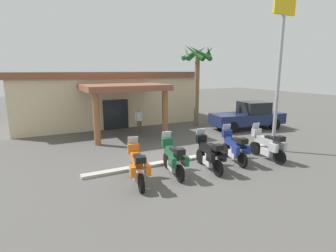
% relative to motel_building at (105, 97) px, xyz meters
% --- Properties ---
extents(ground_plane, '(80.00, 80.00, 0.00)m').
position_rel_motel_building_xyz_m(ground_plane, '(-0.03, -11.47, -2.05)').
color(ground_plane, '#514F4C').
extents(motel_building, '(13.72, 10.28, 4.01)m').
position_rel_motel_building_xyz_m(motel_building, '(0.00, 0.00, 0.00)').
color(motel_building, beige).
rests_on(motel_building, ground_plane).
extents(motorcycle_orange, '(0.88, 2.20, 1.61)m').
position_rel_motel_building_xyz_m(motorcycle_orange, '(-2.06, -12.47, -1.35)').
color(motorcycle_orange, black).
rests_on(motorcycle_orange, ground_plane).
extents(motorcycle_green, '(0.82, 2.21, 1.61)m').
position_rel_motel_building_xyz_m(motorcycle_green, '(-0.45, -12.29, -1.35)').
color(motorcycle_green, black).
rests_on(motorcycle_green, ground_plane).
extents(motorcycle_black, '(0.81, 2.21, 1.61)m').
position_rel_motel_building_xyz_m(motorcycle_black, '(1.16, -12.49, -1.35)').
color(motorcycle_black, black).
rests_on(motorcycle_black, ground_plane).
extents(motorcycle_blue, '(0.94, 2.19, 1.61)m').
position_rel_motel_building_xyz_m(motorcycle_blue, '(2.77, -12.21, -1.35)').
color(motorcycle_blue, black).
rests_on(motorcycle_blue, ground_plane).
extents(motorcycle_silver, '(0.72, 2.21, 1.61)m').
position_rel_motel_building_xyz_m(motorcycle_silver, '(4.38, -12.66, -1.35)').
color(motorcycle_silver, black).
rests_on(motorcycle_silver, ground_plane).
extents(pedestrian, '(0.53, 0.32, 1.65)m').
position_rel_motel_building_xyz_m(pedestrian, '(1.05, -4.66, -1.10)').
color(pedestrian, brown).
rests_on(pedestrian, ground_plane).
extents(pickup_truck_navy, '(5.43, 2.67, 1.95)m').
position_rel_motel_building_xyz_m(pickup_truck_navy, '(8.41, -7.20, -1.11)').
color(pickup_truck_navy, black).
rests_on(pickup_truck_navy, ground_plane).
extents(palm_tree_near_portico, '(2.51, 2.49, 6.01)m').
position_rel_motel_building_xyz_m(palm_tree_near_portico, '(5.64, -4.63, 2.47)').
color(palm_tree_near_portico, brown).
rests_on(palm_tree_near_portico, ground_plane).
extents(roadside_sign, '(1.40, 0.18, 7.82)m').
position_rel_motel_building_xyz_m(roadside_sign, '(5.76, -11.78, 3.11)').
color(roadside_sign, '#99999E').
rests_on(roadside_sign, ground_plane).
extents(curb_strip, '(10.05, 0.36, 0.12)m').
position_rel_motel_building_xyz_m(curb_strip, '(1.16, -11.02, -1.99)').
color(curb_strip, '#ADA89E').
rests_on(curb_strip, ground_plane).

